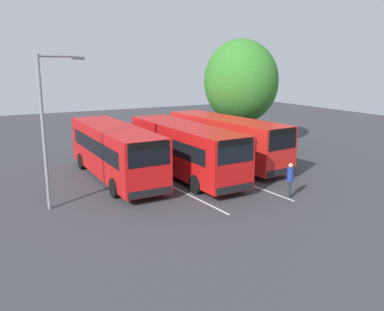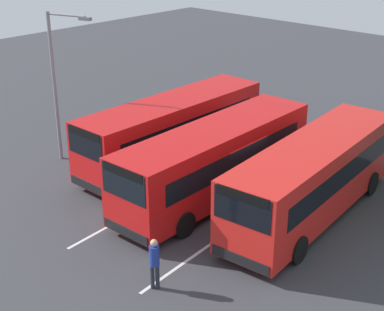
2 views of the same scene
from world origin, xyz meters
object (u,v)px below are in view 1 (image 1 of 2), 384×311
Objects in this scene: bus_center_left at (185,148)px; street_lamp at (48,122)px; bus_far_left at (115,150)px; bus_center_right at (226,139)px; pedestrian at (290,177)px; depot_tree at (241,82)px.

street_lamp is at bearing -78.53° from bus_center_left.
bus_center_right is at bearing 88.99° from bus_far_left.
street_lamp reaches higher than pedestrian.
depot_tree is (-4.74, 11.92, 3.41)m from bus_far_left.
bus_center_left is 1.46× the size of street_lamp.
depot_tree is at bearing 124.69° from bus_center_left.
bus_far_left is 7.53m from bus_center_right.
pedestrian is at bearing -39.27° from street_lamp.
bus_far_left and bus_center_left have the same top height.
bus_far_left is at bearing 20.95° from street_lamp.
bus_center_right is at bearing -52.82° from pedestrian.
bus_far_left and bus_center_right have the same top height.
bus_center_left and bus_center_right have the same top height.
street_lamp is 0.83× the size of depot_tree.
bus_center_right is at bearing -42.68° from depot_tree.
bus_far_left reaches higher than pedestrian.
depot_tree is at bearing 8.66° from street_lamp.
bus_center_left is 3.98m from bus_center_right.
bus_far_left is 0.99× the size of bus_center_right.
pedestrian is (7.34, -1.00, -0.64)m from bus_center_right.
pedestrian is (7.36, 6.52, -0.64)m from bus_far_left.
bus_far_left is 5.66m from street_lamp.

